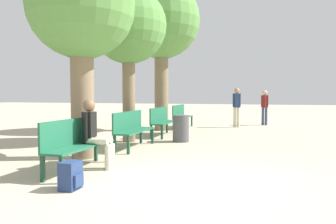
# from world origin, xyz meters

# --- Properties ---
(ground_plane) EXTENTS (80.00, 80.00, 0.00)m
(ground_plane) POSITION_xyz_m (0.00, 0.00, 0.00)
(ground_plane) COLOR #B7A88E
(bench_row_0) EXTENTS (0.45, 1.84, 0.97)m
(bench_row_0) POSITION_xyz_m (-2.17, 0.32, 0.56)
(bench_row_0) COLOR #1E6042
(bench_row_0) RESTS_ON ground_plane
(bench_row_1) EXTENTS (0.45, 1.84, 0.97)m
(bench_row_1) POSITION_xyz_m (-2.17, 2.98, 0.56)
(bench_row_1) COLOR #1E6042
(bench_row_1) RESTS_ON ground_plane
(bench_row_2) EXTENTS (0.45, 1.84, 0.97)m
(bench_row_2) POSITION_xyz_m (-2.17, 5.64, 0.56)
(bench_row_2) COLOR #1E6042
(bench_row_2) RESTS_ON ground_plane
(bench_row_3) EXTENTS (0.45, 1.84, 0.97)m
(bench_row_3) POSITION_xyz_m (-2.17, 8.30, 0.56)
(bench_row_3) COLOR #1E6042
(bench_row_3) RESTS_ON ground_plane
(tree_row_0) EXTENTS (2.37, 2.37, 4.57)m
(tree_row_0) POSITION_xyz_m (-2.70, 1.44, 3.28)
(tree_row_0) COLOR #7A664C
(tree_row_0) RESTS_ON ground_plane
(tree_row_1) EXTENTS (2.26, 2.26, 4.58)m
(tree_row_1) POSITION_xyz_m (-2.70, 4.04, 3.38)
(tree_row_1) COLOR #7A664C
(tree_row_1) RESTS_ON ground_plane
(tree_row_2) EXTENTS (3.00, 3.00, 5.80)m
(tree_row_2) POSITION_xyz_m (-2.70, 7.26, 4.21)
(tree_row_2) COLOR #7A664C
(tree_row_2) RESTS_ON ground_plane
(person_seated) EXTENTS (0.61, 0.35, 1.33)m
(person_seated) POSITION_xyz_m (-1.93, 0.59, 0.71)
(person_seated) COLOR beige
(person_seated) RESTS_ON ground_plane
(backpack) EXTENTS (0.28, 0.32, 0.43)m
(backpack) POSITION_xyz_m (-1.57, -0.78, 0.21)
(backpack) COLOR navy
(backpack) RESTS_ON ground_plane
(pedestrian_near) EXTENTS (0.32, 0.28, 1.59)m
(pedestrian_near) POSITION_xyz_m (1.20, 10.56, 0.91)
(pedestrian_near) COLOR #384260
(pedestrian_near) RESTS_ON ground_plane
(pedestrian_mid) EXTENTS (0.34, 0.28, 1.68)m
(pedestrian_mid) POSITION_xyz_m (0.05, 9.23, 0.96)
(pedestrian_mid) COLOR beige
(pedestrian_mid) RESTS_ON ground_plane
(trash_bin) EXTENTS (0.48, 0.48, 0.80)m
(trash_bin) POSITION_xyz_m (-1.20, 4.45, 0.40)
(trash_bin) COLOR #4C4C51
(trash_bin) RESTS_ON ground_plane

